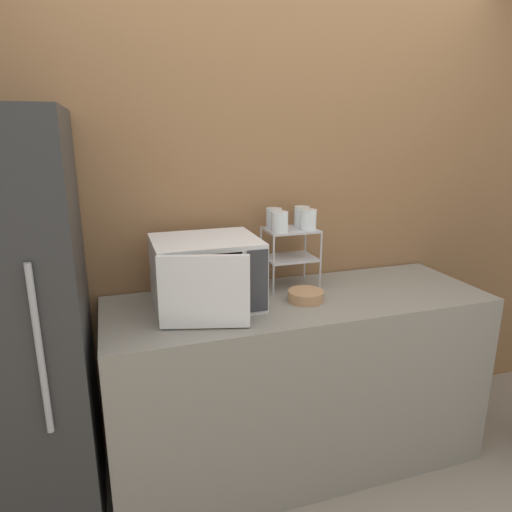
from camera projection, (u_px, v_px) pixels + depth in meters
name	position (u px, v px, depth m)	size (l,w,h in m)	color
ground_plane	(322.00, 501.00, 2.20)	(12.00, 12.00, 0.00)	gray
wall_back	(275.00, 211.00, 2.49)	(8.00, 0.06, 2.60)	olive
counter	(298.00, 381.00, 2.38)	(1.89, 0.66, 0.93)	gray
microwave	(206.00, 273.00, 2.11)	(0.49, 0.52, 0.32)	silver
dish_rack	(290.00, 245.00, 2.36)	(0.27, 0.21, 0.31)	#B2B2B7
glass_front_left	(280.00, 222.00, 2.25)	(0.08, 0.08, 0.10)	silver
glass_back_right	(302.00, 216.00, 2.40)	(0.08, 0.08, 0.10)	silver
glass_front_right	(308.00, 220.00, 2.31)	(0.08, 0.08, 0.10)	silver
glass_back_left	(274.00, 218.00, 2.35)	(0.08, 0.08, 0.10)	silver
bowl	(306.00, 296.00, 2.21)	(0.17, 0.17, 0.05)	#AD7F56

